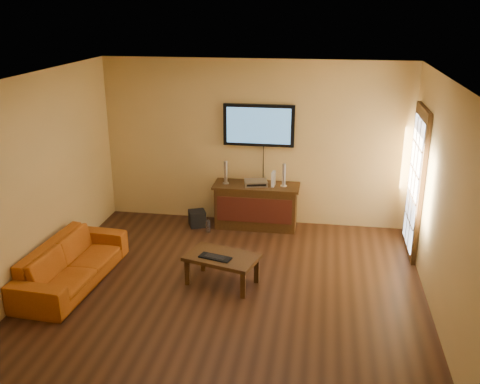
% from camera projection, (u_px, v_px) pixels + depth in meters
% --- Properties ---
extents(ground_plane, '(5.00, 5.00, 0.00)m').
position_uv_depth(ground_plane, '(227.00, 293.00, 6.83)').
color(ground_plane, black).
rests_on(ground_plane, ground).
extents(room_walls, '(5.00, 5.00, 5.00)m').
position_uv_depth(room_walls, '(235.00, 153.00, 6.85)').
color(room_walls, tan).
rests_on(room_walls, ground).
extents(french_door, '(0.07, 1.02, 2.22)m').
position_uv_depth(french_door, '(415.00, 184.00, 7.69)').
color(french_door, '#331E0B').
rests_on(french_door, ground).
extents(media_console, '(1.39, 0.53, 0.73)m').
position_uv_depth(media_console, '(256.00, 206.00, 8.77)').
color(media_console, '#331E0B').
rests_on(media_console, ground).
extents(television, '(1.15, 0.08, 0.68)m').
position_uv_depth(television, '(259.00, 125.00, 8.55)').
color(television, black).
rests_on(television, ground).
extents(coffee_table, '(1.04, 0.78, 0.40)m').
position_uv_depth(coffee_table, '(222.00, 260.00, 6.97)').
color(coffee_table, '#331E0B').
rests_on(coffee_table, ground).
extents(sofa, '(0.67, 1.93, 0.74)m').
position_uv_depth(sofa, '(71.00, 257.00, 6.99)').
color(sofa, '#AD5213').
rests_on(sofa, ground).
extents(speaker_left, '(0.10, 0.10, 0.38)m').
position_uv_depth(speaker_left, '(226.00, 173.00, 8.66)').
color(speaker_left, silver).
rests_on(speaker_left, media_console).
extents(speaker_right, '(0.10, 0.10, 0.38)m').
position_uv_depth(speaker_right, '(284.00, 176.00, 8.53)').
color(speaker_right, silver).
rests_on(speaker_right, media_console).
extents(av_receiver, '(0.41, 0.33, 0.08)m').
position_uv_depth(av_receiver, '(256.00, 183.00, 8.63)').
color(av_receiver, silver).
rests_on(av_receiver, media_console).
extents(game_console, '(0.06, 0.17, 0.24)m').
position_uv_depth(game_console, '(273.00, 179.00, 8.57)').
color(game_console, white).
rests_on(game_console, media_console).
extents(subwoofer, '(0.35, 0.35, 0.26)m').
position_uv_depth(subwoofer, '(197.00, 218.00, 8.87)').
color(subwoofer, black).
rests_on(subwoofer, ground).
extents(bottle, '(0.07, 0.07, 0.22)m').
position_uv_depth(bottle, '(208.00, 226.00, 8.63)').
color(bottle, white).
rests_on(bottle, ground).
extents(keyboard, '(0.44, 0.26, 0.03)m').
position_uv_depth(keyboard, '(215.00, 257.00, 6.88)').
color(keyboard, black).
rests_on(keyboard, coffee_table).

